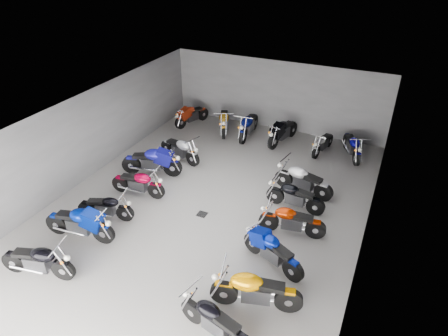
{
  "coord_description": "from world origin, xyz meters",
  "views": [
    {
      "loc": [
        5.08,
        -9.78,
        8.04
      ],
      "look_at": [
        0.11,
        1.0,
        1.0
      ],
      "focal_mm": 32.0,
      "sensor_mm": 36.0,
      "label": 1
    }
  ],
  "objects_px": {
    "motorcycle_right_c": "(272,250)",
    "motorcycle_back_e": "(323,143)",
    "motorcycle_left_a": "(38,261)",
    "motorcycle_left_b": "(80,223)",
    "drain_grate": "(202,214)",
    "motorcycle_left_e": "(152,162)",
    "motorcycle_back_d": "(283,132)",
    "motorcycle_left_d": "(138,183)",
    "motorcycle_right_e": "(295,196)",
    "motorcycle_left_f": "(180,149)",
    "motorcycle_right_d": "(291,221)",
    "motorcycle_back_b": "(224,121)",
    "motorcycle_right_a": "(215,321)",
    "motorcycle_right_b": "(255,291)",
    "motorcycle_right_f": "(303,180)",
    "motorcycle_back_c": "(249,125)",
    "motorcycle_back_f": "(352,146)",
    "motorcycle_left_c": "(106,207)"
  },
  "relations": [
    {
      "from": "motorcycle_right_c",
      "to": "motorcycle_back_e",
      "type": "relative_size",
      "value": 1.09
    },
    {
      "from": "motorcycle_left_a",
      "to": "motorcycle_left_b",
      "type": "relative_size",
      "value": 0.92
    },
    {
      "from": "drain_grate",
      "to": "motorcycle_left_e",
      "type": "bearing_deg",
      "value": 152.85
    },
    {
      "from": "drain_grate",
      "to": "motorcycle_left_e",
      "type": "distance_m",
      "value": 3.27
    },
    {
      "from": "motorcycle_left_a",
      "to": "motorcycle_back_d",
      "type": "xyz_separation_m",
      "value": [
        3.51,
        10.33,
        0.03
      ]
    },
    {
      "from": "motorcycle_left_b",
      "to": "motorcycle_right_c",
      "type": "distance_m",
      "value": 5.74
    },
    {
      "from": "motorcycle_left_d",
      "to": "motorcycle_right_e",
      "type": "distance_m",
      "value": 5.4
    },
    {
      "from": "motorcycle_left_e",
      "to": "motorcycle_left_f",
      "type": "bearing_deg",
      "value": 147.82
    },
    {
      "from": "motorcycle_right_d",
      "to": "motorcycle_left_f",
      "type": "bearing_deg",
      "value": 55.03
    },
    {
      "from": "motorcycle_left_e",
      "to": "motorcycle_left_f",
      "type": "relative_size",
      "value": 1.11
    },
    {
      "from": "motorcycle_right_d",
      "to": "motorcycle_back_b",
      "type": "relative_size",
      "value": 0.97
    },
    {
      "from": "motorcycle_left_b",
      "to": "motorcycle_right_a",
      "type": "height_order",
      "value": "motorcycle_left_b"
    },
    {
      "from": "motorcycle_right_d",
      "to": "motorcycle_right_b",
      "type": "bearing_deg",
      "value": 170.55
    },
    {
      "from": "motorcycle_left_d",
      "to": "motorcycle_left_e",
      "type": "distance_m",
      "value": 1.41
    },
    {
      "from": "motorcycle_right_f",
      "to": "motorcycle_back_b",
      "type": "relative_size",
      "value": 1.04
    },
    {
      "from": "motorcycle_right_d",
      "to": "motorcycle_back_c",
      "type": "height_order",
      "value": "motorcycle_back_c"
    },
    {
      "from": "drain_grate",
      "to": "motorcycle_back_c",
      "type": "xyz_separation_m",
      "value": [
        -0.79,
        6.08,
        0.55
      ]
    },
    {
      "from": "motorcycle_left_f",
      "to": "motorcycle_right_b",
      "type": "xyz_separation_m",
      "value": [
        5.39,
        -5.67,
        0.04
      ]
    },
    {
      "from": "motorcycle_back_d",
      "to": "motorcycle_left_b",
      "type": "bearing_deg",
      "value": 81.1
    },
    {
      "from": "motorcycle_left_d",
      "to": "motorcycle_back_e",
      "type": "height_order",
      "value": "motorcycle_left_d"
    },
    {
      "from": "motorcycle_back_b",
      "to": "motorcycle_back_e",
      "type": "distance_m",
      "value": 4.61
    },
    {
      "from": "motorcycle_left_b",
      "to": "motorcycle_right_c",
      "type": "bearing_deg",
      "value": 94.93
    },
    {
      "from": "motorcycle_back_b",
      "to": "motorcycle_back_c",
      "type": "height_order",
      "value": "motorcycle_back_c"
    },
    {
      "from": "motorcycle_left_d",
      "to": "motorcycle_back_f",
      "type": "distance_m",
      "value": 8.72
    },
    {
      "from": "motorcycle_right_d",
      "to": "motorcycle_back_c",
      "type": "distance_m",
      "value": 6.87
    },
    {
      "from": "motorcycle_right_e",
      "to": "motorcycle_back_f",
      "type": "height_order",
      "value": "motorcycle_back_f"
    },
    {
      "from": "motorcycle_back_e",
      "to": "motorcycle_left_b",
      "type": "bearing_deg",
      "value": 69.27
    },
    {
      "from": "drain_grate",
      "to": "motorcycle_right_c",
      "type": "relative_size",
      "value": 0.16
    },
    {
      "from": "motorcycle_left_f",
      "to": "motorcycle_back_d",
      "type": "xyz_separation_m",
      "value": [
        3.28,
        3.24,
        0.04
      ]
    },
    {
      "from": "motorcycle_back_b",
      "to": "motorcycle_left_d",
      "type": "bearing_deg",
      "value": 61.58
    },
    {
      "from": "motorcycle_right_e",
      "to": "motorcycle_right_f",
      "type": "xyz_separation_m",
      "value": [
        -0.0,
        1.02,
        0.04
      ]
    },
    {
      "from": "motorcycle_left_b",
      "to": "motorcycle_left_f",
      "type": "bearing_deg",
      "value": 168.54
    },
    {
      "from": "motorcycle_left_c",
      "to": "motorcycle_right_b",
      "type": "height_order",
      "value": "motorcycle_right_b"
    },
    {
      "from": "motorcycle_left_d",
      "to": "motorcycle_right_e",
      "type": "xyz_separation_m",
      "value": [
        5.18,
        1.5,
        -0.0
      ]
    },
    {
      "from": "motorcycle_back_b",
      "to": "motorcycle_right_a",
      "type": "bearing_deg",
      "value": 90.42
    },
    {
      "from": "motorcycle_left_d",
      "to": "motorcycle_right_c",
      "type": "height_order",
      "value": "motorcycle_right_c"
    },
    {
      "from": "motorcycle_right_f",
      "to": "motorcycle_left_c",
      "type": "bearing_deg",
      "value": 137.66
    },
    {
      "from": "motorcycle_back_c",
      "to": "motorcycle_back_f",
      "type": "xyz_separation_m",
      "value": [
        4.57,
        0.02,
        -0.05
      ]
    },
    {
      "from": "motorcycle_left_a",
      "to": "motorcycle_left_e",
      "type": "distance_m",
      "value": 5.69
    },
    {
      "from": "motorcycle_left_e",
      "to": "motorcycle_back_e",
      "type": "height_order",
      "value": "motorcycle_left_e"
    },
    {
      "from": "motorcycle_left_b",
      "to": "motorcycle_back_c",
      "type": "relative_size",
      "value": 0.99
    },
    {
      "from": "motorcycle_left_d",
      "to": "motorcycle_right_d",
      "type": "relative_size",
      "value": 0.99
    },
    {
      "from": "motorcycle_right_a",
      "to": "motorcycle_back_f",
      "type": "relative_size",
      "value": 1.04
    },
    {
      "from": "motorcycle_right_c",
      "to": "motorcycle_right_f",
      "type": "height_order",
      "value": "motorcycle_right_f"
    },
    {
      "from": "motorcycle_left_a",
      "to": "motorcycle_back_e",
      "type": "bearing_deg",
      "value": 139.53
    },
    {
      "from": "motorcycle_right_b",
      "to": "motorcycle_back_b",
      "type": "distance_m",
      "value": 10.15
    },
    {
      "from": "motorcycle_back_b",
      "to": "motorcycle_right_c",
      "type": "bearing_deg",
      "value": 100.11
    },
    {
      "from": "motorcycle_left_b",
      "to": "motorcycle_back_f",
      "type": "relative_size",
      "value": 1.17
    },
    {
      "from": "motorcycle_back_b",
      "to": "motorcycle_back_e",
      "type": "xyz_separation_m",
      "value": [
        4.61,
        -0.14,
        -0.09
      ]
    },
    {
      "from": "motorcycle_left_c",
      "to": "motorcycle_left_d",
      "type": "bearing_deg",
      "value": 159.9
    }
  ]
}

